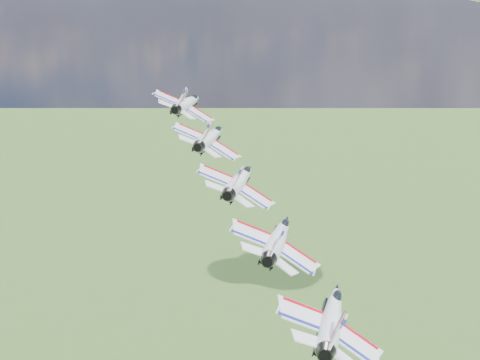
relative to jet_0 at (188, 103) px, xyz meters
The scene contains 5 objects.
jet_0 is the anchor object (origin of this frame).
jet_1 13.04m from the jet_0, 43.14° to the right, with size 9.30×13.77×4.11m, color silver, non-canonical shape.
jet_2 26.08m from the jet_0, 43.14° to the right, with size 9.30×13.77×4.11m, color white, non-canonical shape.
jet_3 39.11m from the jet_0, 43.14° to the right, with size 9.30×13.77×4.11m, color silver, non-canonical shape.
jet_4 52.15m from the jet_0, 43.14° to the right, with size 9.30×13.77×4.11m, color white, non-canonical shape.
Camera 1 is at (43.33, -63.70, 165.75)m, focal length 50.00 mm.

